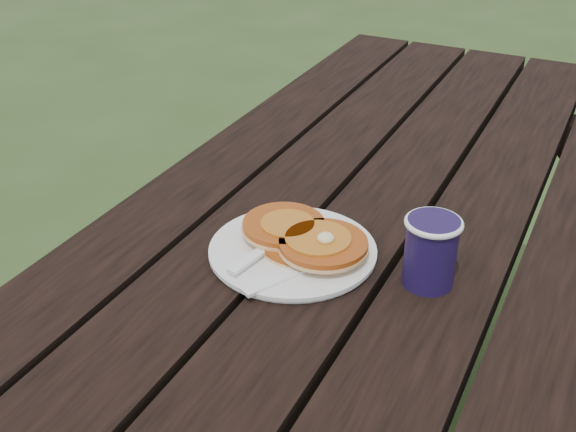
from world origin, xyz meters
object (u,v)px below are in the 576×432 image
at_px(coffee_cup, 431,248).
at_px(pancake_stack, 304,237).
at_px(plate, 293,251).
at_px(picnic_table, 359,394).

bearing_deg(coffee_cup, pancake_stack, -178.12).
relative_size(plate, pancake_stack, 1.20).
height_order(pancake_stack, coffee_cup, coffee_cup).
relative_size(picnic_table, pancake_stack, 9.31).
relative_size(picnic_table, plate, 7.78).
bearing_deg(picnic_table, pancake_stack, -108.15).
bearing_deg(plate, coffee_cup, 5.56).
relative_size(pancake_stack, coffee_cup, 1.99).
height_order(picnic_table, coffee_cup, coffee_cup).
height_order(picnic_table, plate, plate).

